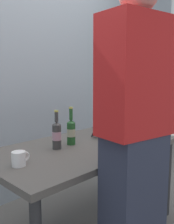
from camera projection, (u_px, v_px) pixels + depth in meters
name	position (u px, v px, depth m)	size (l,w,h in m)	color
desk	(85.00, 155.00, 1.94)	(1.49, 0.80, 0.72)	#56514C
laptop	(114.00, 131.00, 2.20)	(0.40, 0.38, 0.19)	black
beer_bottle_brown	(71.00, 131.00, 1.92)	(0.07, 0.07, 0.29)	#1E5123
beer_bottle_amber	(57.00, 135.00, 1.80)	(0.06, 0.06, 0.28)	#333333
person_figure	(135.00, 135.00, 1.37)	(0.43, 0.34, 1.79)	#2D3347
coffee_mug	(19.00, 159.00, 1.48)	(0.11, 0.08, 0.09)	white
back_wall	(19.00, 69.00, 2.47)	(6.00, 0.10, 2.60)	#99A3AD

